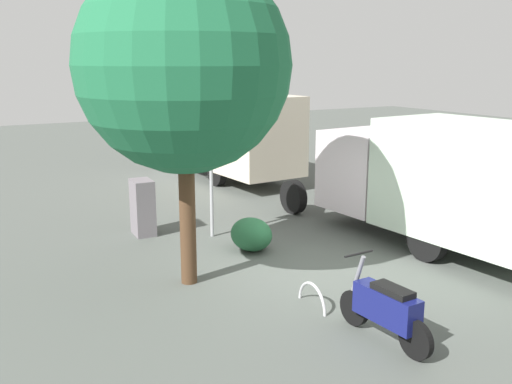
{
  "coord_description": "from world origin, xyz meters",
  "views": [
    {
      "loc": [
        -9.15,
        5.97,
        4.04
      ],
      "look_at": [
        0.84,
        0.37,
        1.4
      ],
      "focal_mm": 40.39,
      "sensor_mm": 36.0,
      "label": 1
    }
  ],
  "objects_px": {
    "box_truck_near": "(439,176)",
    "utility_cabinet": "(143,207)",
    "street_tree": "(183,66)",
    "bike_rack_hoop": "(312,307)",
    "box_truck_far": "(233,133)",
    "motorcycle": "(386,308)",
    "stop_sign": "(210,142)"
  },
  "relations": [
    {
      "from": "stop_sign",
      "to": "utility_cabinet",
      "type": "bearing_deg",
      "value": 54.96
    },
    {
      "from": "box_truck_near",
      "to": "box_truck_far",
      "type": "height_order",
      "value": "box_truck_far"
    },
    {
      "from": "box_truck_far",
      "to": "motorcycle",
      "type": "height_order",
      "value": "box_truck_far"
    },
    {
      "from": "box_truck_far",
      "to": "stop_sign",
      "type": "height_order",
      "value": "stop_sign"
    },
    {
      "from": "street_tree",
      "to": "utility_cabinet",
      "type": "height_order",
      "value": "street_tree"
    },
    {
      "from": "street_tree",
      "to": "bike_rack_hoop",
      "type": "height_order",
      "value": "street_tree"
    },
    {
      "from": "box_truck_far",
      "to": "motorcycle",
      "type": "bearing_deg",
      "value": 159.6
    },
    {
      "from": "street_tree",
      "to": "bike_rack_hoop",
      "type": "relative_size",
      "value": 6.84
    },
    {
      "from": "box_truck_near",
      "to": "motorcycle",
      "type": "xyz_separation_m",
      "value": [
        -2.9,
        4.03,
        -1.05
      ]
    },
    {
      "from": "street_tree",
      "to": "bike_rack_hoop",
      "type": "bearing_deg",
      "value": -145.83
    },
    {
      "from": "box_truck_near",
      "to": "stop_sign",
      "type": "xyz_separation_m",
      "value": [
        3.03,
        4.05,
        0.66
      ]
    },
    {
      "from": "box_truck_near",
      "to": "utility_cabinet",
      "type": "distance_m",
      "value": 6.75
    },
    {
      "from": "box_truck_far",
      "to": "utility_cabinet",
      "type": "xyz_separation_m",
      "value": [
        -4.65,
        4.76,
        -0.96
      ]
    },
    {
      "from": "box_truck_near",
      "to": "utility_cabinet",
      "type": "relative_size",
      "value": 5.72
    },
    {
      "from": "box_truck_far",
      "to": "box_truck_near",
      "type": "bearing_deg",
      "value": -179.79
    },
    {
      "from": "stop_sign",
      "to": "box_truck_near",
      "type": "bearing_deg",
      "value": -126.78
    },
    {
      "from": "box_truck_near",
      "to": "bike_rack_hoop",
      "type": "xyz_separation_m",
      "value": [
        -1.38,
        4.26,
        -1.57
      ]
    },
    {
      "from": "bike_rack_hoop",
      "to": "street_tree",
      "type": "bearing_deg",
      "value": 34.17
    },
    {
      "from": "stop_sign",
      "to": "street_tree",
      "type": "height_order",
      "value": "street_tree"
    },
    {
      "from": "stop_sign",
      "to": "bike_rack_hoop",
      "type": "distance_m",
      "value": 4.94
    },
    {
      "from": "motorcycle",
      "to": "street_tree",
      "type": "distance_m",
      "value": 5.17
    },
    {
      "from": "box_truck_near",
      "to": "motorcycle",
      "type": "relative_size",
      "value": 4.15
    },
    {
      "from": "motorcycle",
      "to": "bike_rack_hoop",
      "type": "bearing_deg",
      "value": 5.14
    },
    {
      "from": "stop_sign",
      "to": "street_tree",
      "type": "relative_size",
      "value": 0.57
    },
    {
      "from": "street_tree",
      "to": "utility_cabinet",
      "type": "bearing_deg",
      "value": -4.08
    },
    {
      "from": "box_truck_near",
      "to": "utility_cabinet",
      "type": "bearing_deg",
      "value": 49.28
    },
    {
      "from": "box_truck_far",
      "to": "bike_rack_hoop",
      "type": "xyz_separation_m",
      "value": [
        -9.99,
        3.63,
        -1.61
      ]
    },
    {
      "from": "utility_cabinet",
      "to": "bike_rack_hoop",
      "type": "relative_size",
      "value": 1.55
    },
    {
      "from": "box_truck_near",
      "to": "street_tree",
      "type": "xyz_separation_m",
      "value": [
        0.64,
        5.62,
        2.37
      ]
    },
    {
      "from": "motorcycle",
      "to": "utility_cabinet",
      "type": "relative_size",
      "value": 1.38
    },
    {
      "from": "street_tree",
      "to": "box_truck_far",
      "type": "bearing_deg",
      "value": -32.09
    },
    {
      "from": "stop_sign",
      "to": "bike_rack_hoop",
      "type": "xyz_separation_m",
      "value": [
        -4.4,
        0.21,
        -2.23
      ]
    }
  ]
}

